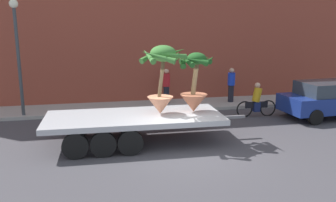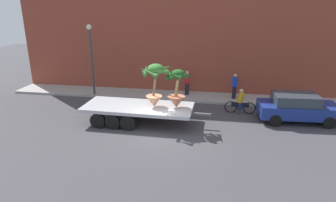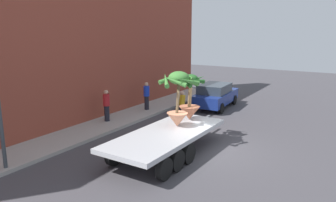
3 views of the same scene
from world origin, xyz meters
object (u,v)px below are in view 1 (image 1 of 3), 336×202
(pedestrian_near_gate, at_px, (166,85))
(potted_palm_middle, at_px, (195,85))
(pedestrian_far_left, at_px, (231,84))
(flatbed_trailer, at_px, (127,122))
(cyclist, at_px, (257,101))
(parked_car, at_px, (329,99))
(street_lamp, at_px, (17,43))
(potted_palm_rear, at_px, (162,75))

(pedestrian_near_gate, bearing_deg, potted_palm_middle, -90.08)
(pedestrian_far_left, bearing_deg, flatbed_trailer, -139.53)
(cyclist, relative_size, pedestrian_near_gate, 1.08)
(flatbed_trailer, height_order, parked_car, parked_car)
(flatbed_trailer, distance_m, parked_car, 9.06)
(flatbed_trailer, bearing_deg, cyclist, 22.44)
(flatbed_trailer, bearing_deg, pedestrian_near_gate, 65.06)
(flatbed_trailer, height_order, cyclist, cyclist)
(cyclist, height_order, pedestrian_near_gate, pedestrian_near_gate)
(flatbed_trailer, height_order, street_lamp, street_lamp)
(potted_palm_rear, relative_size, pedestrian_far_left, 1.37)
(cyclist, xyz_separation_m, pedestrian_near_gate, (-3.51, 2.70, 0.37))
(parked_car, xyz_separation_m, street_lamp, (-13.02, 2.46, 2.40))
(flatbed_trailer, xyz_separation_m, parked_car, (8.91, 1.65, 0.06))
(pedestrian_far_left, bearing_deg, parked_car, -43.89)
(flatbed_trailer, distance_m, potted_palm_middle, 2.66)
(potted_palm_rear, xyz_separation_m, pedestrian_far_left, (4.42, 4.78, -1.27))
(street_lamp, bearing_deg, flatbed_trailer, -45.04)
(cyclist, distance_m, street_lamp, 10.46)
(parked_car, bearing_deg, potted_palm_middle, -166.51)
(parked_car, height_order, pedestrian_near_gate, pedestrian_near_gate)
(parked_car, bearing_deg, potted_palm_rear, -168.06)
(pedestrian_near_gate, relative_size, pedestrian_far_left, 1.00)
(potted_palm_middle, distance_m, pedestrian_near_gate, 5.13)
(potted_palm_rear, bearing_deg, flatbed_trailer, -178.84)
(flatbed_trailer, height_order, pedestrian_near_gate, pedestrian_near_gate)
(parked_car, relative_size, pedestrian_near_gate, 2.54)
(potted_palm_middle, xyz_separation_m, parked_car, (6.53, 1.57, -1.12))
(flatbed_trailer, bearing_deg, potted_palm_rear, 1.16)
(potted_palm_rear, height_order, pedestrian_far_left, potted_palm_rear)
(potted_palm_middle, bearing_deg, cyclist, 33.76)
(potted_palm_middle, height_order, pedestrian_far_left, potted_palm_middle)
(parked_car, relative_size, pedestrian_far_left, 2.54)
(flatbed_trailer, height_order, potted_palm_middle, potted_palm_middle)
(potted_palm_rear, height_order, parked_car, potted_palm_rear)
(parked_car, bearing_deg, street_lamp, 169.30)
(cyclist, distance_m, parked_car, 3.12)
(pedestrian_near_gate, distance_m, street_lamp, 6.93)
(pedestrian_far_left, height_order, street_lamp, street_lamp)
(flatbed_trailer, distance_m, pedestrian_near_gate, 5.68)
(flatbed_trailer, bearing_deg, parked_car, 10.51)
(potted_palm_rear, height_order, cyclist, potted_palm_rear)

